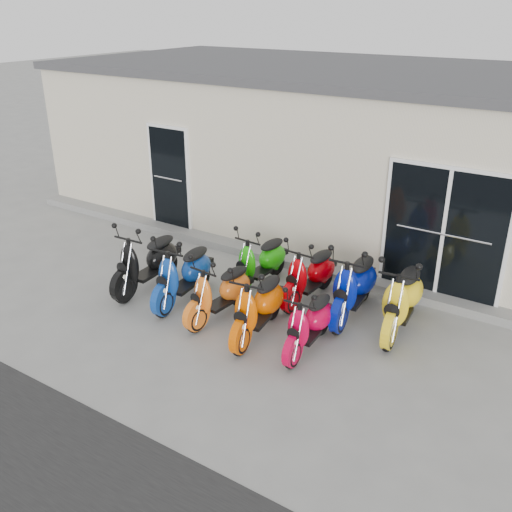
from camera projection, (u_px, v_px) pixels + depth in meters
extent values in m
plane|color=gray|center=(236.00, 310.00, 9.32)|extent=(80.00, 80.00, 0.00)
cube|color=beige|center=(369.00, 150.00, 12.65)|extent=(14.00, 6.00, 3.20)
cube|color=#3F3F42|center=(375.00, 71.00, 11.96)|extent=(14.20, 6.20, 0.16)
cube|color=gray|center=(297.00, 263.00, 10.84)|extent=(14.00, 0.40, 0.15)
cube|color=black|center=(170.00, 175.00, 12.06)|extent=(1.07, 0.08, 2.22)
cube|color=black|center=(444.00, 230.00, 9.18)|extent=(2.02, 0.08, 2.22)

